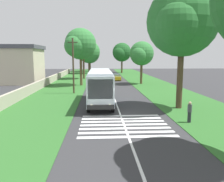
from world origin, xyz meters
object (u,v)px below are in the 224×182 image
Objects in this scene: roadside_tree_right_0 at (121,53)px; trailing_car_0 at (99,81)px; roadside_tree_left_1 at (89,54)px; pedestrian at (190,112)px; roadside_building at (22,64)px; roadside_tree_left_0 at (80,45)px; utility_pole at (73,65)px; roadside_tree_left_3 at (88,53)px; roadside_tree_right_3 at (141,54)px; roadside_tree_right_2 at (181,23)px; trailing_car_1 at (117,77)px; roadside_tree_left_2 at (83,46)px; coach_bus at (100,85)px.

trailing_car_0 is at bearing 166.39° from roadside_tree_right_0.
roadside_tree_left_1 is 66.79m from pedestrian.
roadside_tree_right_0 is 1.06× the size of roadside_building.
roadside_building reaches higher than trailing_car_0.
utility_pole is (-9.34, 0.18, -3.28)m from roadside_tree_left_0.
roadside_tree_left_3 is 1.26× the size of roadside_tree_right_3.
roadside_tree_left_0 is 9.90m from utility_pole.
roadside_tree_left_0 is 1.07× the size of roadside_tree_right_0.
roadside_tree_left_3 is 51.44m from roadside_tree_right_2.
roadside_tree_left_0 is at bearing 141.02° from trailing_car_1.
roadside_tree_left_2 is 14.74m from roadside_building.
roadside_building reaches higher than pedestrian.
trailing_car_1 is 29.91m from roadside_tree_right_2.
roadside_tree_left_3 is 1.13× the size of roadside_building.
trailing_car_1 is at bearing -8.37° from coach_bus.
roadside_tree_right_2 is at bearing 179.90° from roadside_tree_right_3.
roadside_tree_left_2 is (29.47, 3.88, 5.59)m from coach_bus.
roadside_tree_right_2 is 9.25m from pedestrian.
trailing_car_1 is 0.35× the size of roadside_tree_right_2.
roadside_tree_left_1 is 38.63m from roadside_building.
roadside_tree_right_0 is 35.51m from roadside_building.
roadside_building is at bearing 40.34° from utility_pole.
roadside_tree_left_3 is at bearing -178.88° from roadside_tree_left_1.
coach_bus is 1.05× the size of roadside_tree_left_2.
roadside_tree_right_3 is 0.90× the size of roadside_building.
trailing_car_0 is 0.53× the size of roadside_tree_right_3.
roadside_tree_left_3 is at bearing 95.57° from roadside_tree_right_0.
roadside_tree_left_0 is 11.72m from roadside_tree_right_3.
utility_pole is at bearing 26.76° from coach_bus.
roadside_building is (13.72, 11.65, -0.29)m from utility_pole.
roadside_tree_left_1 reaches higher than trailing_car_1.
coach_bus is at bearing -153.24° from utility_pole.
roadside_tree_right_2 reaches higher than roadside_tree_left_2.
roadside_tree_right_0 reaches higher than roadside_building.
coach_bus is at bearing -179.74° from trailing_car_0.
roadside_tree_right_2 reaches higher than roadside_tree_left_3.
roadside_tree_right_0 is (48.51, -7.08, 4.35)m from coach_bus.
utility_pole is (-18.46, 7.57, 3.41)m from trailing_car_1.
roadside_tree_left_1 reaches higher than utility_pole.
roadside_tree_left_3 is 29.06m from roadside_building.
utility_pole is at bearing 35.28° from pedestrian.
roadside_tree_right_2 is at bearing -159.89° from roadside_tree_left_2.
roadside_building reaches higher than coach_bus.
utility_pole is at bearing 162.27° from trailing_car_0.
trailing_car_1 is 9.91m from roadside_tree_right_3.
roadside_tree_left_3 is 56.59m from pedestrian.
roadside_tree_right_2 is (-32.13, -11.76, 0.80)m from roadside_tree_left_2.
roadside_tree_right_3 reaches higher than trailing_car_1.
roadside_building is (-36.71, 11.79, -2.44)m from roadside_tree_left_1.
roadside_tree_left_3 reaches higher than trailing_car_1.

